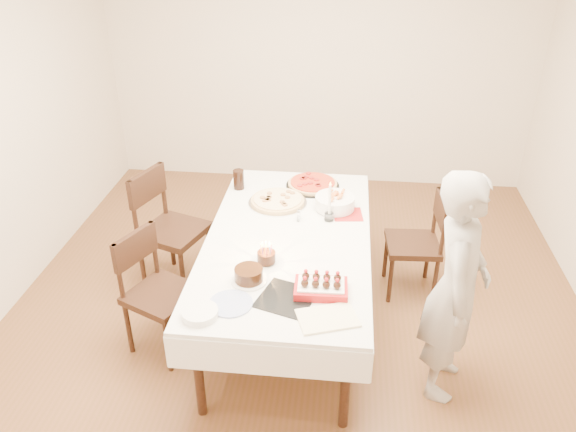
# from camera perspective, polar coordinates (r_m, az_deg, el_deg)

# --- Properties ---
(floor) EXTENTS (5.00, 5.00, 0.00)m
(floor) POSITION_cam_1_polar(r_m,az_deg,el_deg) (4.41, 0.81, -10.20)
(floor) COLOR brown
(floor) RESTS_ON ground
(wall_back) EXTENTS (4.50, 0.04, 2.70)m
(wall_back) POSITION_cam_1_polar(r_m,az_deg,el_deg) (6.07, 3.24, 15.48)
(wall_back) COLOR beige
(wall_back) RESTS_ON floor
(dining_table) EXTENTS (1.73, 2.38, 0.75)m
(dining_table) POSITION_cam_1_polar(r_m,az_deg,el_deg) (4.15, -0.00, -6.56)
(dining_table) COLOR white
(dining_table) RESTS_ON floor
(chair_right_savory) EXTENTS (0.47, 0.47, 0.87)m
(chair_right_savory) POSITION_cam_1_polar(r_m,az_deg,el_deg) (4.55, 12.54, -2.85)
(chair_right_savory) COLOR black
(chair_right_savory) RESTS_ON floor
(chair_left_savory) EXTENTS (0.65, 0.65, 0.99)m
(chair_left_savory) POSITION_cam_1_polar(r_m,az_deg,el_deg) (4.59, -11.54, -1.54)
(chair_left_savory) COLOR black
(chair_left_savory) RESTS_ON floor
(chair_left_dessert) EXTENTS (0.61, 0.61, 0.90)m
(chair_left_dessert) POSITION_cam_1_polar(r_m,az_deg,el_deg) (3.98, -12.69, -7.85)
(chair_left_dessert) COLOR black
(chair_left_dessert) RESTS_ON floor
(person) EXTENTS (0.49, 0.63, 1.55)m
(person) POSITION_cam_1_polar(r_m,az_deg,el_deg) (3.56, 16.71, -7.00)
(person) COLOR #B2ACA8
(person) RESTS_ON floor
(pizza_white) EXTENTS (0.53, 0.53, 0.04)m
(pizza_white) POSITION_cam_1_polar(r_m,az_deg,el_deg) (4.37, -1.06, 1.56)
(pizza_white) COLOR beige
(pizza_white) RESTS_ON dining_table
(pizza_pepperoni) EXTENTS (0.58, 0.58, 0.04)m
(pizza_pepperoni) POSITION_cam_1_polar(r_m,az_deg,el_deg) (4.63, 2.52, 3.28)
(pizza_pepperoni) COLOR red
(pizza_pepperoni) RESTS_ON dining_table
(red_placemat) EXTENTS (0.24, 0.24, 0.01)m
(red_placemat) POSITION_cam_1_polar(r_m,az_deg,el_deg) (4.24, 6.10, 0.15)
(red_placemat) COLOR #B21E1E
(red_placemat) RESTS_ON dining_table
(pasta_bowl) EXTENTS (0.40, 0.40, 0.10)m
(pasta_bowl) POSITION_cam_1_polar(r_m,az_deg,el_deg) (4.28, 4.79, 1.39)
(pasta_bowl) COLOR white
(pasta_bowl) RESTS_ON dining_table
(taper_candle) EXTENTS (0.08, 0.08, 0.32)m
(taper_candle) POSITION_cam_1_polar(r_m,az_deg,el_deg) (4.08, 4.25, 1.51)
(taper_candle) COLOR white
(taper_candle) RESTS_ON dining_table
(shaker_pair) EXTENTS (0.08, 0.08, 0.08)m
(shaker_pair) POSITION_cam_1_polar(r_m,az_deg,el_deg) (4.12, 1.06, -0.06)
(shaker_pair) COLOR white
(shaker_pair) RESTS_ON dining_table
(cola_glass) EXTENTS (0.11, 0.11, 0.16)m
(cola_glass) POSITION_cam_1_polar(r_m,az_deg,el_deg) (4.59, -5.03, 3.72)
(cola_glass) COLOR black
(cola_glass) RESTS_ON dining_table
(layer_cake) EXTENTS (0.28, 0.28, 0.09)m
(layer_cake) POSITION_cam_1_polar(r_m,az_deg,el_deg) (3.49, -4.01, -6.00)
(layer_cake) COLOR #311A0C
(layer_cake) RESTS_ON dining_table
(cake_board) EXTENTS (0.39, 0.39, 0.01)m
(cake_board) POSITION_cam_1_polar(r_m,az_deg,el_deg) (3.37, -0.16, -8.39)
(cake_board) COLOR black
(cake_board) RESTS_ON dining_table
(birthday_cake) EXTENTS (0.15, 0.15, 0.13)m
(birthday_cake) POSITION_cam_1_polar(r_m,az_deg,el_deg) (3.63, -2.22, -3.73)
(birthday_cake) COLOR #34180E
(birthday_cake) RESTS_ON dining_table
(strawberry_box) EXTENTS (0.33, 0.22, 0.08)m
(strawberry_box) POSITION_cam_1_polar(r_m,az_deg,el_deg) (3.40, 3.37, -7.23)
(strawberry_box) COLOR #A31214
(strawberry_box) RESTS_ON dining_table
(box_lid) EXTENTS (0.39, 0.32, 0.03)m
(box_lid) POSITION_cam_1_polar(r_m,az_deg,el_deg) (3.23, 4.03, -10.40)
(box_lid) COLOR beige
(box_lid) RESTS_ON dining_table
(plate_stack) EXTENTS (0.22, 0.22, 0.04)m
(plate_stack) POSITION_cam_1_polar(r_m,az_deg,el_deg) (3.27, -8.94, -9.71)
(plate_stack) COLOR white
(plate_stack) RESTS_ON dining_table
(china_plate) EXTENTS (0.27, 0.27, 0.01)m
(china_plate) POSITION_cam_1_polar(r_m,az_deg,el_deg) (3.34, -5.84, -8.84)
(china_plate) COLOR white
(china_plate) RESTS_ON dining_table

